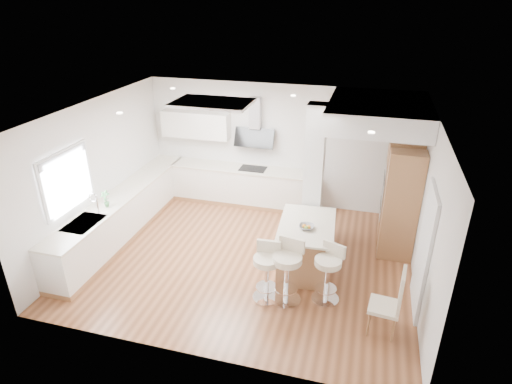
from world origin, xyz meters
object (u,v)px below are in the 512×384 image
(dining_chair, at_px, (392,301))
(bar_stool_b, at_px, (287,268))
(bar_stool_c, at_px, (328,270))
(peninsula, at_px, (306,246))
(bar_stool_a, at_px, (267,269))

(dining_chair, bearing_deg, bar_stool_b, 174.06)
(bar_stool_b, distance_m, bar_stool_c, 0.65)
(peninsula, xyz_separation_m, dining_chair, (1.46, -1.35, 0.15))
(peninsula, distance_m, bar_stool_c, 0.96)
(peninsula, distance_m, bar_stool_b, 1.03)
(bar_stool_a, xyz_separation_m, dining_chair, (1.92, -0.31, 0.03))
(bar_stool_c, height_order, dining_chair, dining_chair)
(bar_stool_a, bearing_deg, bar_stool_c, 9.87)
(peninsula, height_order, bar_stool_b, bar_stool_b)
(peninsula, distance_m, bar_stool_a, 1.14)
(peninsula, bearing_deg, dining_chair, -46.73)
(bar_stool_a, bearing_deg, peninsula, 62.93)
(bar_stool_b, xyz_separation_m, bar_stool_c, (0.62, 0.18, -0.05))
(dining_chair, bearing_deg, bar_stool_c, 157.77)
(bar_stool_b, distance_m, dining_chair, 1.63)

